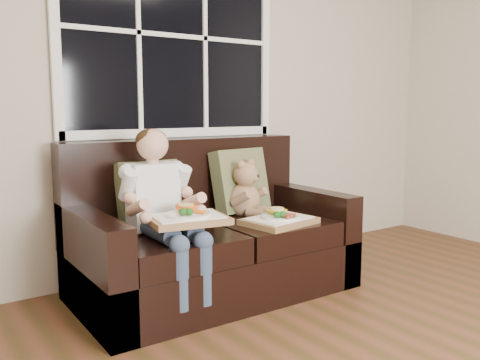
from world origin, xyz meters
TOP-DOWN VIEW (x-y plane):
  - window_back at (-0.30, 2.48)m, footprint 1.62×0.04m
  - loveseat at (-0.30, 2.02)m, footprint 1.70×0.92m
  - pillow_left at (-0.64, 2.17)m, footprint 0.39×0.18m
  - pillow_right at (0.05, 2.17)m, footprint 0.46×0.27m
  - child at (-0.69, 1.90)m, footprint 0.41×0.60m
  - teddy_bear at (0.00, 2.04)m, footprint 0.28×0.33m
  - tray_left at (-0.63, 1.69)m, footprint 0.46×0.38m
  - tray_right at (0.02, 1.70)m, footprint 0.47×0.39m

SIDE VIEW (x-z plane):
  - loveseat at x=-0.30m, z-range -0.17..0.79m
  - tray_right at x=0.02m, z-range 0.43..0.53m
  - tray_left at x=-0.63m, z-range 0.53..0.62m
  - teddy_bear at x=0.00m, z-range 0.41..0.80m
  - pillow_left at x=-0.64m, z-range 0.44..0.84m
  - child at x=-0.69m, z-range 0.20..1.11m
  - pillow_right at x=0.05m, z-range 0.44..0.89m
  - window_back at x=-0.30m, z-range 0.96..2.33m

